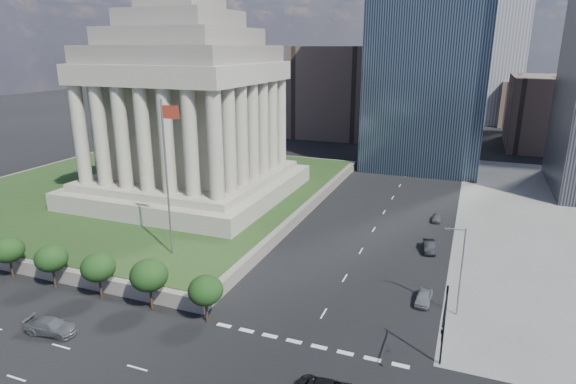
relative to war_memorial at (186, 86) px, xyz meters
The scene contains 15 objects.
ground 65.71m from the war_memorial, 56.82° to the left, with size 500.00×500.00×0.00m, color black.
plaza_terrace 23.35m from the war_memorial, 169.70° to the left, with size 66.00×70.00×1.80m, color #635D54.
plaza_lawn 22.52m from the war_memorial, 169.70° to the left, with size 64.00×68.00×0.10m, color #243B18.
war_memorial is the anchor object (origin of this frame).
flagpole 28.16m from the war_memorial, 63.11° to the right, with size 2.52×0.24×20.00m.
tree_row 38.69m from the war_memorial, 92.53° to the right, with size 53.00×4.00×6.00m, color black, non-canonical shape.
midrise_glass 59.82m from the war_memorial, 52.55° to the left, with size 26.00×26.00×60.00m, color black.
building_filler_ne 105.88m from the war_memorial, 51.17° to the left, with size 20.00×30.00×20.00m, color brown.
building_filler_nw 82.43m from the war_memorial, 87.21° to the left, with size 24.00×30.00×28.00m, color brown.
traffic_signal_ne 60.00m from the war_memorial, 36.42° to the right, with size 0.30×5.74×8.00m.
street_lamp_north 54.92m from the war_memorial, 25.92° to the right, with size 2.13×0.22×10.00m.
suv_grey 47.35m from the war_memorial, 77.27° to the right, with size 2.21×5.43×1.58m, color #4E5255.
parked_sedan_near 53.12m from the war_memorial, 26.25° to the right, with size 1.69×4.21×1.43m, color gray.
parked_sedan_mid 48.16m from the war_memorial, ahead, with size 4.43×1.54×1.46m, color black.
parked_sedan_far 48.21m from the war_memorial, ahead, with size 1.46×3.62×1.23m, color #57595F.
Camera 1 is at (13.13, -24.55, 27.88)m, focal length 30.00 mm.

